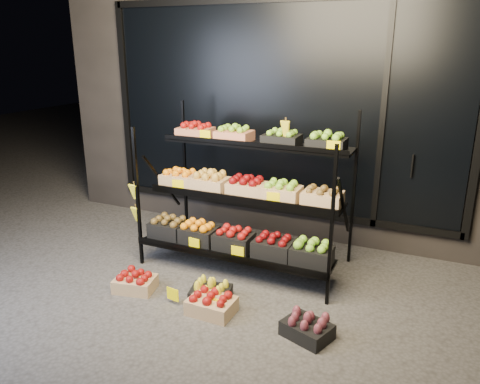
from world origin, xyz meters
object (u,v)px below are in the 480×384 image
at_px(display_rack, 243,196).
at_px(floor_crate_left, 135,282).
at_px(floor_crate_midleft, 211,292).
at_px(floor_crate_midright, 212,303).

distance_m(display_rack, floor_crate_left, 1.37).
xyz_separation_m(floor_crate_midleft, floor_crate_midright, (0.10, -0.18, 0.01)).
bearing_deg(floor_crate_left, floor_crate_midleft, -2.12).
height_order(display_rack, floor_crate_midright, display_rack).
relative_size(display_rack, floor_crate_left, 5.14).
bearing_deg(display_rack, floor_crate_midright, -82.57).
bearing_deg(floor_crate_midright, display_rack, 98.73).
bearing_deg(floor_crate_midright, floor_crate_midleft, 120.72).
distance_m(floor_crate_left, floor_crate_midleft, 0.77).
relative_size(floor_crate_midleft, floor_crate_midright, 1.02).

